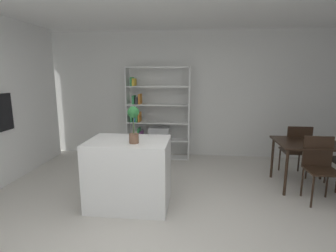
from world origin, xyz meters
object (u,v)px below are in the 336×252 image
Objects in this scene: dining_chair_near at (320,163)px; dining_chair_far at (296,147)px; open_bookshelf at (155,118)px; kitchen_island at (129,173)px; dining_table at (307,147)px; potted_plant_on_island at (134,122)px.

dining_chair_far is (-0.00, 0.88, -0.01)m from dining_chair_near.
dining_chair_near is at bearing -32.92° from open_bookshelf.
dining_table is at bearing 17.92° from kitchen_island.
potted_plant_on_island reaches higher than dining_chair_far.
dining_chair_far reaches higher than dining_chair_near.
potted_plant_on_island is at bearing -167.56° from dining_chair_near.
kitchen_island is 1.14× the size of dining_table.
dining_chair_far is (2.67, -0.85, -0.34)m from open_bookshelf.
dining_chair_near is (2.70, 0.43, 0.09)m from kitchen_island.
open_bookshelf is at bearing 92.12° from potted_plant_on_island.
kitchen_island reaches higher than dining_table.
kitchen_island is 2.84m from dining_table.
open_bookshelf is 2.10× the size of dining_chair_far.
potted_plant_on_island is at bearing -87.88° from open_bookshelf.
open_bookshelf reaches higher than dining_table.
open_bookshelf is 2.82m from dining_chair_far.
kitchen_island is 0.55× the size of open_bookshelf.
kitchen_island is at bearing -162.08° from dining_table.
potted_plant_on_island is 0.50× the size of dining_table.
dining_chair_near is 0.99× the size of dining_chair_far.
open_bookshelf is 2.06× the size of dining_table.
dining_table is at bearing 89.94° from dining_chair_near.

